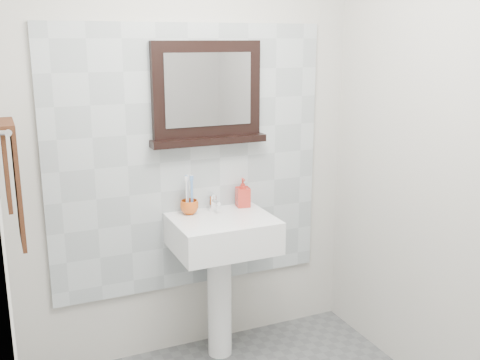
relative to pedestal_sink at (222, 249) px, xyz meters
name	(u,v)px	position (x,y,z in m)	size (l,w,h in m)	color
back_wall	(189,142)	(-0.10, 0.23, 0.57)	(2.00, 0.01, 2.50)	beige
left_wall	(2,221)	(-1.10, -0.87, 0.57)	(0.01, 2.20, 2.50)	beige
right_wall	(474,166)	(0.90, -0.87, 0.57)	(0.01, 2.20, 2.50)	beige
splashback	(190,160)	(-0.10, 0.21, 0.47)	(1.60, 0.02, 1.50)	#ABB5B9
pedestal_sink	(222,249)	(0.00, 0.00, 0.00)	(0.55, 0.44, 0.96)	white
toothbrush_cup	(189,207)	(-0.14, 0.13, 0.22)	(0.10, 0.10, 0.08)	#C95217
toothbrushes	(189,193)	(-0.14, 0.13, 0.31)	(0.05, 0.04, 0.21)	white
soap_dispenser	(243,193)	(0.19, 0.14, 0.27)	(0.08, 0.08, 0.17)	red
framed_mirror	(207,96)	(-0.01, 0.19, 0.83)	(0.66, 0.11, 0.56)	black
towel_bar	(6,126)	(-1.05, -0.16, 0.78)	(0.07, 0.40, 0.03)	silver
hand_towel	(12,174)	(-1.05, -0.16, 0.57)	(0.06, 0.30, 0.55)	black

